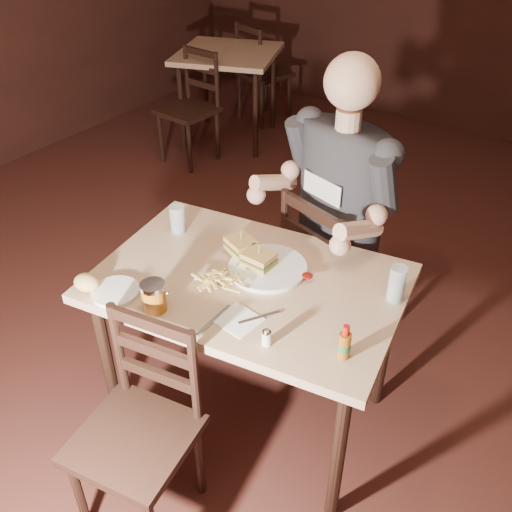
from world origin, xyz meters
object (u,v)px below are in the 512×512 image
Objects in this scene: glass_right at (397,284)px; hot_sauce at (345,342)px; bg_table at (228,62)px; bg_chair_near at (187,110)px; side_plate at (116,293)px; chair_far at (335,273)px; chair_near at (134,439)px; glass_left at (178,219)px; syrup_dispenser at (154,297)px; main_table at (249,296)px; dinner_plate at (268,269)px; diner at (336,178)px; bg_chair_far at (264,73)px.

glass_right reaches higher than hot_sauce.
bg_table is 0.60m from bg_chair_near.
bg_chair_near is 2.99m from glass_right.
glass_right is 1.04m from side_plate.
hot_sauce reaches higher than bg_table.
chair_far reaches higher than chair_near.
bg_table is at bearing 133.21° from hot_sauce.
side_plate reaches higher than bg_table.
glass_left is 1.07× the size of syrup_dispenser.
dinner_plate is (0.03, 0.09, 0.09)m from main_table.
hot_sauce is 0.87m from side_plate.
bg_chair_near reaches higher than bg_table.
chair_near is at bearing -58.38° from bg_table.
dinner_plate is at bearing -38.23° from bg_chair_near.
glass_left is 0.48m from side_plate.
diner is (-0.01, -0.05, 0.53)m from chair_far.
chair_far is 3.10m from bg_chair_far.
chair_far reaches higher than syrup_dispenser.
dinner_plate is 0.59m from side_plate.
diner is (0.06, 0.56, 0.30)m from main_table.
diner is at bearing -43.05° from bg_table.
bg_chair_near is 6.07× the size of glass_right.
main_table is 0.57m from glass_right.
main_table is at bearing -40.03° from bg_chair_near.
glass_left is 0.98m from hot_sauce.
side_plate is at bearing -78.58° from glass_left.
syrup_dispenser is at bearing -117.16° from main_table.
glass_left is (1.49, -2.32, 0.15)m from bg_table.
main_table is 0.66m from chair_far.
side_plate is (1.58, -2.78, 0.10)m from bg_table.
chair_far is at bearing 90.00° from diner.
hot_sauce reaches higher than glass_left.
diner is at bearing 65.47° from side_plate.
glass_right is at bearing -30.21° from bg_chair_near.
glass_right is (0.57, 0.83, 0.42)m from chair_near.
side_plate reaches higher than main_table.
syrup_dispenser is at bearing -115.50° from dinner_plate.
syrup_dispenser is (-0.17, -0.34, 0.14)m from main_table.
glass_right is at bearing 13.84° from dinner_plate.
chair_far is 2.38m from bg_chair_near.
syrup_dispenser is (-0.12, 0.29, 0.40)m from chair_near.
bg_chair_far is 1.02× the size of bg_chair_near.
side_plate is (1.58, -3.33, 0.33)m from bg_chair_far.
side_plate is (-0.18, -0.02, -0.05)m from syrup_dispenser.
main_table is at bearing 161.91° from hot_sauce.
bg_chair_near is at bearing 119.52° from syrup_dispenser.
glass_right is (0.48, 0.12, 0.06)m from dinner_plate.
hot_sauce is at bearing -28.17° from dinner_plate.
glass_left is at bearing -122.61° from diner.
syrup_dispenser is at bearing -88.89° from diner.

